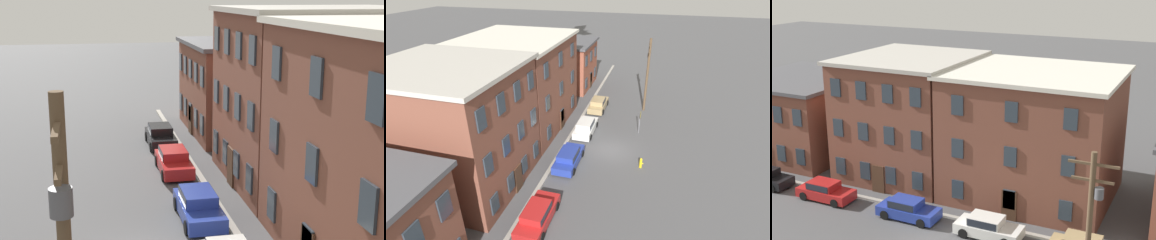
# 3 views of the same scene
# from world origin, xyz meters

# --- Properties ---
(kerb_strip) EXTENTS (56.00, 0.36, 0.16)m
(kerb_strip) POSITION_xyz_m (0.00, 4.50, 0.08)
(kerb_strip) COLOR #9E998E
(kerb_strip) RESTS_ON ground_plane
(apartment_corner) EXTENTS (10.97, 11.85, 7.08)m
(apartment_corner) POSITION_xyz_m (-19.60, 11.66, 3.55)
(apartment_corner) COLOR brown
(apartment_corner) RESTS_ON ground_plane
(apartment_midblock) EXTENTS (9.92, 10.77, 9.92)m
(apartment_midblock) POSITION_xyz_m (-7.73, 11.13, 4.98)
(apartment_midblock) COLOR brown
(apartment_midblock) RESTS_ON ground_plane
(apartment_far) EXTENTS (12.34, 10.58, 9.68)m
(apartment_far) POSITION_xyz_m (3.08, 11.03, 4.85)
(apartment_far) COLOR brown
(apartment_far) RESTS_ON ground_plane
(car_red) EXTENTS (4.40, 1.92, 1.43)m
(car_red) POSITION_xyz_m (-10.63, 3.16, 0.75)
(car_red) COLOR #B21E1E
(car_red) RESTS_ON ground_plane
(car_blue) EXTENTS (4.40, 1.92, 1.43)m
(car_blue) POSITION_xyz_m (-3.38, 3.19, 0.75)
(car_blue) COLOR #233899
(car_blue) RESTS_ON ground_plane
(car_white) EXTENTS (4.40, 1.92, 1.43)m
(car_white) POSITION_xyz_m (2.69, 3.19, 0.75)
(car_white) COLOR silver
(car_white) RESTS_ON ground_plane
(utility_pole) EXTENTS (2.40, 0.44, 8.88)m
(utility_pole) POSITION_xyz_m (10.31, -2.35, 4.99)
(utility_pole) COLOR brown
(utility_pole) RESTS_ON ground_plane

